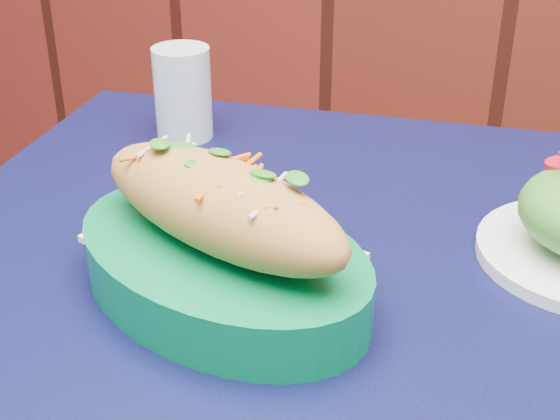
% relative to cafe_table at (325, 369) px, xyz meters
% --- Properties ---
extents(cafe_table, '(0.92, 0.92, 0.75)m').
position_rel_cafe_table_xyz_m(cafe_table, '(0.00, 0.00, 0.00)').
color(cafe_table, black).
rests_on(cafe_table, ground).
extents(banh_mi_basket, '(0.32, 0.26, 0.13)m').
position_rel_cafe_table_xyz_m(banh_mi_basket, '(-0.08, -0.04, 0.14)').
color(banh_mi_basket, '#03733D').
rests_on(banh_mi_basket, cafe_table).
extents(water_glass, '(0.07, 0.07, 0.11)m').
position_rel_cafe_table_xyz_m(water_glass, '(-0.27, 0.24, 0.14)').
color(water_glass, silver).
rests_on(water_glass, cafe_table).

